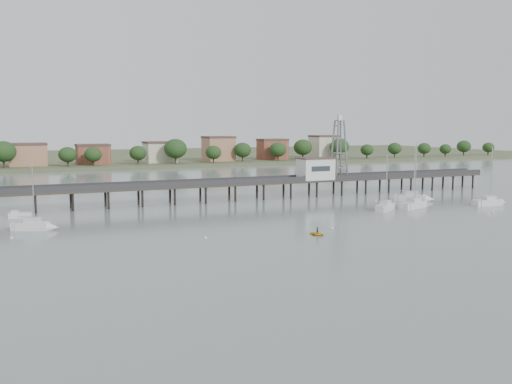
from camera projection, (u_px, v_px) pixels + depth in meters
ground_plane at (378, 258)px, 73.05m from camera, size 500.00×500.00×0.00m
pier at (218, 185)px, 127.16m from camera, size 150.00×5.00×5.50m
pier_building at (316, 169)px, 136.84m from camera, size 8.40×5.40×5.30m
lattice_tower at (339, 150)px, 138.93m from camera, size 3.20×3.20×15.50m
sailboat_d at (417, 204)px, 118.56m from camera, size 8.87×5.38×14.09m
sailboat_e at (417, 198)px, 128.76m from camera, size 7.57×6.86×13.14m
sailboat_c at (387, 207)px, 114.82m from camera, size 6.99×5.58×11.73m
sailboat_b at (38, 226)px, 92.50m from camera, size 7.09×4.60×11.48m
sailboat_f at (493, 202)px, 121.79m from camera, size 8.01×2.44×13.20m
white_tender at (20, 215)px, 105.03m from camera, size 4.24×2.18×1.58m
yellow_dinghy at (317, 235)px, 88.23m from camera, size 2.05×0.97×2.76m
dinghy_occupant at (317, 235)px, 88.23m from camera, size 0.43×1.09×0.26m
mooring_buoys at (303, 221)px, 101.14m from camera, size 87.40×26.81×0.39m
far_shore at (98, 157)px, 290.87m from camera, size 500.00×170.00×10.40m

